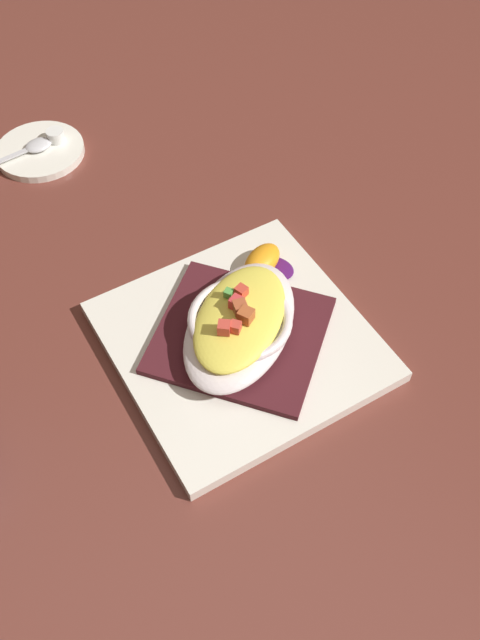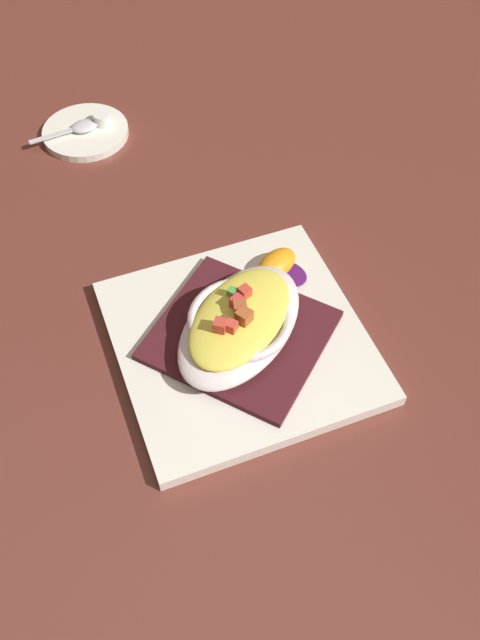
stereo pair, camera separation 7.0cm
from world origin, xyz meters
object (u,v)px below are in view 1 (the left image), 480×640
object	(u,v)px
square_plate	(240,341)
creamer_saucer	(40,151)
creamer_cup_0	(56,136)
gratin_dish	(240,322)
spoon	(35,146)
orange_garnish	(264,262)

from	to	relation	value
square_plate	creamer_saucer	world-z (taller)	square_plate
creamer_saucer	creamer_cup_0	size ratio (longest dim) A/B	4.96
gratin_dish	spoon	bearing A→B (deg)	-78.57
square_plate	creamer_cup_0	xyz separation A→B (m)	(0.05, -0.41, 0.01)
gratin_dish	creamer_saucer	xyz separation A→B (m)	(0.08, -0.41, -0.04)
spoon	square_plate	bearing A→B (deg)	101.44
square_plate	spoon	bearing A→B (deg)	-78.56
square_plate	gratin_dish	distance (m)	0.03
orange_garnish	spoon	bearing A→B (deg)	-65.43
gratin_dish	square_plate	bearing A→B (deg)	-177.54
square_plate	spoon	size ratio (longest dim) A/B	2.64
orange_garnish	creamer_cup_0	distance (m)	0.36
spoon	creamer_cup_0	bearing A→B (deg)	-173.11
orange_garnish	creamer_saucer	xyz separation A→B (m)	(0.15, -0.34, -0.02)
spoon	creamer_cup_0	xyz separation A→B (m)	(-0.03, -0.00, 0.00)
square_plate	gratin_dish	xyz separation A→B (m)	(0.00, 0.00, 0.03)
square_plate	gratin_dish	size ratio (longest dim) A/B	1.28
creamer_saucer	spoon	distance (m)	0.01
creamer_saucer	creamer_cup_0	world-z (taller)	creamer_cup_0
square_plate	orange_garnish	xyz separation A→B (m)	(-0.07, -0.07, 0.02)
square_plate	gratin_dish	bearing A→B (deg)	2.46
spoon	creamer_cup_0	size ratio (longest dim) A/B	4.09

